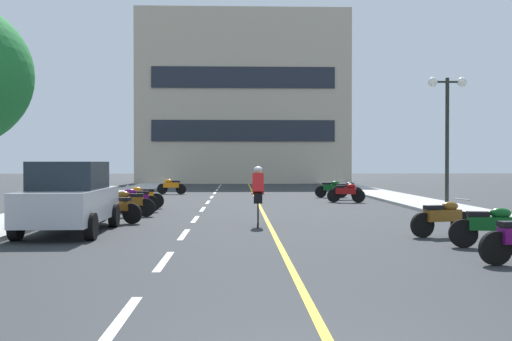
# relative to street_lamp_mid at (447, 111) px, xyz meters

# --- Properties ---
(ground_plane) EXTENTS (140.00, 140.00, 0.00)m
(ground_plane) POSITION_rel_street_lamp_mid_xyz_m (-7.16, 3.91, -3.70)
(ground_plane) COLOR #2D3033
(curb_left) EXTENTS (2.40, 72.00, 0.12)m
(curb_left) POSITION_rel_street_lamp_mid_xyz_m (-14.36, 6.91, -3.64)
(curb_left) COLOR #A8A8A3
(curb_left) RESTS_ON ground
(curb_right) EXTENTS (2.40, 72.00, 0.12)m
(curb_right) POSITION_rel_street_lamp_mid_xyz_m (0.04, 6.91, -3.64)
(curb_right) COLOR #A8A8A3
(curb_right) RESTS_ON ground
(lane_dash_0) EXTENTS (0.14, 2.20, 0.01)m
(lane_dash_0) POSITION_rel_street_lamp_mid_xyz_m (-9.16, -15.09, -3.70)
(lane_dash_0) COLOR silver
(lane_dash_0) RESTS_ON ground
(lane_dash_1) EXTENTS (0.14, 2.20, 0.01)m
(lane_dash_1) POSITION_rel_street_lamp_mid_xyz_m (-9.16, -11.09, -3.70)
(lane_dash_1) COLOR silver
(lane_dash_1) RESTS_ON ground
(lane_dash_2) EXTENTS (0.14, 2.20, 0.01)m
(lane_dash_2) POSITION_rel_street_lamp_mid_xyz_m (-9.16, -7.09, -3.70)
(lane_dash_2) COLOR silver
(lane_dash_2) RESTS_ON ground
(lane_dash_3) EXTENTS (0.14, 2.20, 0.01)m
(lane_dash_3) POSITION_rel_street_lamp_mid_xyz_m (-9.16, -3.09, -3.70)
(lane_dash_3) COLOR silver
(lane_dash_3) RESTS_ON ground
(lane_dash_4) EXTENTS (0.14, 2.20, 0.01)m
(lane_dash_4) POSITION_rel_street_lamp_mid_xyz_m (-9.16, 0.91, -3.70)
(lane_dash_4) COLOR silver
(lane_dash_4) RESTS_ON ground
(lane_dash_5) EXTENTS (0.14, 2.20, 0.01)m
(lane_dash_5) POSITION_rel_street_lamp_mid_xyz_m (-9.16, 4.91, -3.70)
(lane_dash_5) COLOR silver
(lane_dash_5) RESTS_ON ground
(lane_dash_6) EXTENTS (0.14, 2.20, 0.01)m
(lane_dash_6) POSITION_rel_street_lamp_mid_xyz_m (-9.16, 8.91, -3.70)
(lane_dash_6) COLOR silver
(lane_dash_6) RESTS_ON ground
(lane_dash_7) EXTENTS (0.14, 2.20, 0.01)m
(lane_dash_7) POSITION_rel_street_lamp_mid_xyz_m (-9.16, 12.91, -3.70)
(lane_dash_7) COLOR silver
(lane_dash_7) RESTS_ON ground
(lane_dash_8) EXTENTS (0.14, 2.20, 0.01)m
(lane_dash_8) POSITION_rel_street_lamp_mid_xyz_m (-9.16, 16.91, -3.70)
(lane_dash_8) COLOR silver
(lane_dash_8) RESTS_ON ground
(lane_dash_9) EXTENTS (0.14, 2.20, 0.01)m
(lane_dash_9) POSITION_rel_street_lamp_mid_xyz_m (-9.16, 20.91, -3.70)
(lane_dash_9) COLOR silver
(lane_dash_9) RESTS_ON ground
(lane_dash_10) EXTENTS (0.14, 2.20, 0.01)m
(lane_dash_10) POSITION_rel_street_lamp_mid_xyz_m (-9.16, 24.91, -3.70)
(lane_dash_10) COLOR silver
(lane_dash_10) RESTS_ON ground
(lane_dash_11) EXTENTS (0.14, 2.20, 0.01)m
(lane_dash_11) POSITION_rel_street_lamp_mid_xyz_m (-9.16, 28.91, -3.70)
(lane_dash_11) COLOR silver
(lane_dash_11) RESTS_ON ground
(centre_line_yellow) EXTENTS (0.12, 66.00, 0.01)m
(centre_line_yellow) POSITION_rel_street_lamp_mid_xyz_m (-6.91, 6.91, -3.70)
(centre_line_yellow) COLOR gold
(centre_line_yellow) RESTS_ON ground
(office_building) EXTENTS (18.28, 6.45, 14.86)m
(office_building) POSITION_rel_street_lamp_mid_xyz_m (-7.32, 31.08, 3.73)
(office_building) COLOR #BCAD93
(office_building) RESTS_ON ground
(street_lamp_mid) EXTENTS (1.46, 0.36, 4.86)m
(street_lamp_mid) POSITION_rel_street_lamp_mid_xyz_m (0.00, 0.00, 0.00)
(street_lamp_mid) COLOR black
(street_lamp_mid) RESTS_ON curb_right
(parked_car_near) EXTENTS (1.98, 4.23, 1.82)m
(parked_car_near) POSITION_rel_street_lamp_mid_xyz_m (-12.07, -6.75, -2.78)
(parked_car_near) COLOR black
(parked_car_near) RESTS_ON ground
(motorcycle_2) EXTENTS (1.69, 0.60, 0.92)m
(motorcycle_2) POSITION_rel_street_lamp_mid_xyz_m (-2.50, -9.66, -3.23)
(motorcycle_2) COLOR black
(motorcycle_2) RESTS_ON ground
(motorcycle_3) EXTENTS (1.67, 0.69, 0.92)m
(motorcycle_3) POSITION_rel_street_lamp_mid_xyz_m (-2.86, -7.76, -3.23)
(motorcycle_3) COLOR black
(motorcycle_3) RESTS_ON ground
(motorcycle_4) EXTENTS (1.64, 0.79, 0.92)m
(motorcycle_4) POSITION_rel_street_lamp_mid_xyz_m (-11.43, -4.30, -3.23)
(motorcycle_4) COLOR black
(motorcycle_4) RESTS_ON ground
(motorcycle_5) EXTENTS (1.70, 0.60, 0.92)m
(motorcycle_5) POSITION_rel_street_lamp_mid_xyz_m (-11.40, -2.22, -3.23)
(motorcycle_5) COLOR black
(motorcycle_5) RESTS_ON ground
(motorcycle_6) EXTENTS (1.69, 0.60, 0.92)m
(motorcycle_6) POSITION_rel_street_lamp_mid_xyz_m (-11.48, -0.53, -3.23)
(motorcycle_6) COLOR black
(motorcycle_6) RESTS_ON ground
(motorcycle_7) EXTENTS (1.70, 0.60, 0.92)m
(motorcycle_7) POSITION_rel_street_lamp_mid_xyz_m (-11.54, 1.20, -3.23)
(motorcycle_7) COLOR black
(motorcycle_7) RESTS_ON ground
(motorcycle_8) EXTENTS (1.66, 0.73, 0.92)m
(motorcycle_8) POSITION_rel_street_lamp_mid_xyz_m (-2.95, 4.48, -3.23)
(motorcycle_8) COLOR black
(motorcycle_8) RESTS_ON ground
(motorcycle_9) EXTENTS (1.68, 0.66, 0.92)m
(motorcycle_9) POSITION_rel_street_lamp_mid_xyz_m (-2.55, 6.58, -3.23)
(motorcycle_9) COLOR black
(motorcycle_9) RESTS_ON ground
(motorcycle_10) EXTENTS (1.70, 0.60, 0.92)m
(motorcycle_10) POSITION_rel_street_lamp_mid_xyz_m (-3.01, 8.30, -3.23)
(motorcycle_10) COLOR black
(motorcycle_10) RESTS_ON ground
(motorcycle_11) EXTENTS (1.68, 0.64, 0.92)m
(motorcycle_11) POSITION_rel_street_lamp_mid_xyz_m (-11.55, 11.75, -3.23)
(motorcycle_11) COLOR black
(motorcycle_11) RESTS_ON ground
(cyclist_rider) EXTENTS (0.42, 1.77, 1.71)m
(cyclist_rider) POSITION_rel_street_lamp_mid_xyz_m (-7.23, -5.10, -2.81)
(cyclist_rider) COLOR black
(cyclist_rider) RESTS_ON ground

